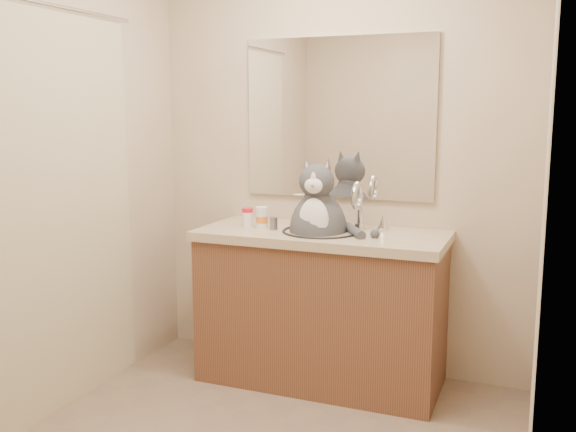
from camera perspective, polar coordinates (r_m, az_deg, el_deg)
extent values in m
cube|color=#C8B693|center=(3.69, 4.53, 4.78)|extent=(2.20, 0.01, 2.40)
cube|color=#C8B693|center=(3.16, -22.35, 3.33)|extent=(0.01, 2.50, 2.40)
cube|color=#C8B693|center=(2.28, 21.94, 1.25)|extent=(0.01, 2.50, 2.40)
cube|color=brown|center=(3.58, 2.97, -8.46)|extent=(1.30, 0.55, 0.80)
cube|color=#C8B38F|center=(3.47, 3.03, -1.76)|extent=(1.34, 0.59, 0.05)
torus|color=black|center=(3.45, 2.92, -1.38)|extent=(0.42, 0.42, 0.02)
ellipsoid|color=white|center=(3.46, 2.91, -2.63)|extent=(0.40, 0.40, 0.15)
cylinder|color=silver|center=(3.54, 6.43, 0.47)|extent=(0.03, 0.03, 0.18)
torus|color=silver|center=(3.46, 6.17, 1.79)|extent=(0.03, 0.16, 0.16)
cone|color=silver|center=(3.52, 8.46, -0.46)|extent=(0.06, 0.06, 0.08)
cube|color=white|center=(3.66, 4.49, 8.66)|extent=(1.10, 0.02, 0.90)
cube|color=#C1B992|center=(3.22, -20.19, -0.03)|extent=(0.01, 1.20, 1.90)
cylinder|color=silver|center=(3.22, -21.21, 17.25)|extent=(0.02, 1.30, 0.02)
ellipsoid|color=#45454A|center=(3.47, 2.70, -1.36)|extent=(0.35, 0.38, 0.42)
ellipsoid|color=silver|center=(3.35, 2.30, -0.63)|extent=(0.18, 0.11, 0.26)
ellipsoid|color=#45454A|center=(3.38, 2.56, 3.11)|extent=(0.21, 0.19, 0.18)
ellipsoid|color=silver|center=(3.31, 2.28, 2.70)|extent=(0.10, 0.06, 0.08)
sphere|color=#D88C8C|center=(3.28, 2.18, 2.77)|extent=(0.02, 0.02, 0.02)
cone|color=#45454A|center=(3.40, 1.75, 4.59)|extent=(0.09, 0.07, 0.09)
cone|color=#45454A|center=(3.38, 3.51, 4.55)|extent=(0.09, 0.07, 0.09)
cylinder|color=#45454A|center=(3.39, 5.90, -1.31)|extent=(0.19, 0.26, 0.05)
cylinder|color=white|center=(3.61, -3.61, -0.29)|extent=(0.06, 0.06, 0.08)
cylinder|color=red|center=(3.60, -3.62, 0.52)|extent=(0.07, 0.07, 0.02)
cylinder|color=white|center=(3.55, -2.33, -0.31)|extent=(0.07, 0.07, 0.09)
cylinder|color=orange|center=(3.55, -2.33, -0.31)|extent=(0.07, 0.07, 0.04)
cylinder|color=white|center=(3.54, -2.34, 0.62)|extent=(0.07, 0.07, 0.02)
cylinder|color=slate|center=(3.50, -1.29, -0.66)|extent=(0.05, 0.05, 0.07)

